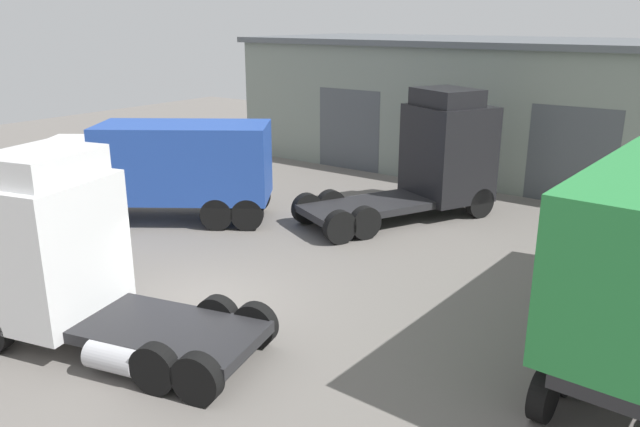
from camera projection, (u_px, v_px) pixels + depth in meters
name	position (u px, v px, depth m)	size (l,w,h in m)	color
ground_plane	(196.00, 303.00, 15.11)	(60.00, 60.00, 0.00)	slate
warehouse_building	(491.00, 104.00, 28.48)	(22.55, 9.38, 5.74)	gray
tractor_unit_white	(61.00, 253.00, 12.98)	(6.44, 3.88, 4.08)	silver
tractor_unit_black	(436.00, 157.00, 21.47)	(5.16, 7.11, 4.35)	black
box_truck_white	(160.00, 166.00, 20.86)	(7.56, 6.23, 3.29)	silver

